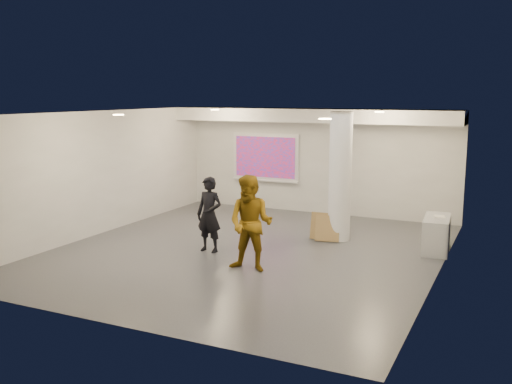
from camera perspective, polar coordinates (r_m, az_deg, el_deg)
The scene contains 19 objects.
floor at distance 12.57m, azimuth -0.78°, elevation -5.91°, with size 8.00×9.00×0.01m, color #393B41.
ceiling at distance 12.10m, azimuth -0.81°, elevation 7.90°, with size 8.00×9.00×0.01m, color white.
wall_back at distance 16.37m, azimuth 6.14°, elevation 3.08°, with size 8.00×0.01×3.00m, color beige.
wall_front at distance 8.51m, azimuth -14.24°, elevation -3.45°, with size 8.00×0.01×3.00m, color beige.
wall_left at distance 14.44m, azimuth -15.22°, elevation 1.89°, with size 0.01×9.00×3.00m, color beige.
wall_right at distance 11.11m, azimuth 18.08°, elevation -0.55°, with size 0.01×9.00×3.00m, color beige.
soffit_band at distance 15.75m, azimuth 5.56°, elevation 7.65°, with size 8.00×1.10×0.36m, color silver.
downlight_nw at distance 15.34m, azimuth -4.14°, elevation 8.21°, with size 0.22×0.22×0.02m, color #F6D590.
downlight_ne at distance 13.73m, azimuth 12.25°, elevation 7.82°, with size 0.22×0.22×0.02m, color #F6D590.
downlight_sw at distance 12.01m, azimuth -13.60°, elevation 7.51°, with size 0.22×0.22×0.02m, color #F6D590.
downlight_se at distance 9.88m, azimuth 6.92°, elevation 7.27°, with size 0.22×0.22×0.02m, color #F6D590.
column at distance 13.37m, azimuth 8.41°, elevation 1.52°, with size 0.52×0.52×3.00m, color silver.
projection_screen at distance 16.91m, azimuth 0.95°, elevation 3.45°, with size 2.10×0.13×1.42m.
credenza at distance 13.09m, azimuth 17.59°, elevation -4.04°, with size 0.54×1.29×0.75m, color #9DA0A3.
papers_stack at distance 13.06m, azimuth 17.89°, elevation -2.35°, with size 0.22×0.29×0.02m, color white.
cardboard_back at distance 13.55m, azimuth 6.69°, elevation -3.42°, with size 0.59×0.05×0.64m, color olive.
cardboard_front at distance 13.42m, azimuth 7.15°, elevation -3.64°, with size 0.56×0.06×0.61m, color olive.
woman at distance 12.38m, azimuth -4.69°, elevation -2.27°, with size 0.60×0.39×1.64m, color black.
man at distance 10.98m, azimuth -0.53°, elevation -3.17°, with size 0.91×0.71×1.88m, color #7C570E.
Camera 1 is at (5.31, -10.87, 3.41)m, focal length 40.00 mm.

